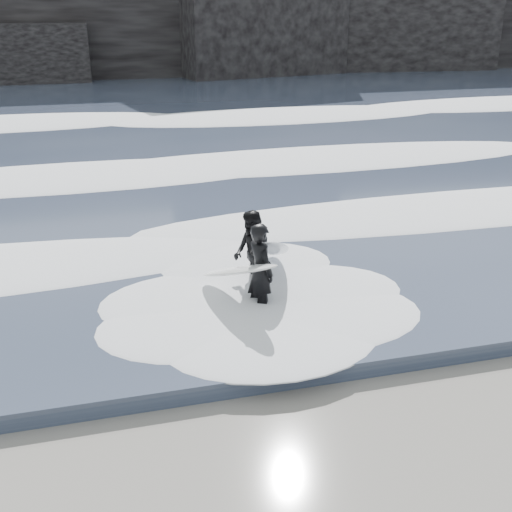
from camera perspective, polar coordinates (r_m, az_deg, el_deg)
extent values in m
cube|color=#333D51|center=(34.31, -8.72, 12.78)|extent=(90.00, 52.00, 0.30)
cube|color=black|center=(50.83, -11.48, 20.99)|extent=(70.00, 9.00, 10.00)
ellipsoid|color=white|center=(15.05, 0.29, 2.40)|extent=(60.00, 3.20, 0.20)
ellipsoid|color=white|center=(21.61, -4.63, 8.43)|extent=(60.00, 4.00, 0.24)
ellipsoid|color=white|center=(30.34, -7.83, 12.24)|extent=(60.00, 4.80, 0.30)
imported|color=black|center=(11.46, 0.40, -1.34)|extent=(0.60, 0.75, 1.80)
ellipsoid|color=white|center=(11.40, -1.60, -1.29)|extent=(1.38, 2.19, 0.95)
imported|color=black|center=(12.34, -0.37, 0.17)|extent=(0.71, 0.88, 1.71)
ellipsoid|color=silver|center=(12.43, 1.50, 0.63)|extent=(1.21, 2.22, 1.16)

